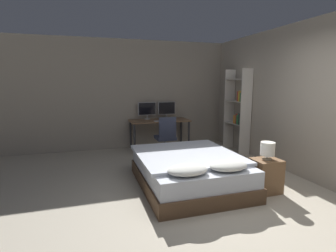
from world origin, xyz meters
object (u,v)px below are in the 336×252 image
at_px(bed, 189,170).
at_px(office_chair, 166,141).
at_px(monitor_right, 167,109).
at_px(keyboard, 162,121).
at_px(monitor_left, 147,109).
at_px(nightstand, 266,176).
at_px(bookshelf, 239,109).
at_px(bedside_lamp, 268,149).
at_px(desk, 159,123).
at_px(computer_mouse, 173,120).

distance_m(bed, office_chair, 1.69).
relative_size(monitor_right, keyboard, 1.24).
bearing_deg(office_chair, monitor_left, 100.72).
height_order(nightstand, keyboard, keyboard).
relative_size(monitor_left, bookshelf, 0.24).
distance_m(bed, monitor_right, 2.82).
bearing_deg(office_chair, nightstand, -68.03).
relative_size(bedside_lamp, office_chair, 0.29).
distance_m(desk, monitor_right, 0.48).
relative_size(desk, office_chair, 1.59).
xyz_separation_m(desk, computer_mouse, (0.28, -0.22, 0.11)).
distance_m(bedside_lamp, bookshelf, 2.35).
relative_size(nightstand, desk, 0.35).
distance_m(bed, computer_mouse, 2.34).
xyz_separation_m(nightstand, monitor_right, (-0.58, 3.26, 0.72)).
height_order(bed, desk, desk).
relative_size(monitor_right, office_chair, 0.50).
bearing_deg(bed, nightstand, -29.12).
distance_m(keyboard, bookshelf, 1.84).
bearing_deg(monitor_right, bookshelf, -37.54).
bearing_deg(computer_mouse, bed, -101.77).
xyz_separation_m(nightstand, bookshelf, (0.85, 2.16, 0.79)).
height_order(nightstand, bedside_lamp, bedside_lamp).
relative_size(monitor_left, monitor_right, 1.00).
distance_m(nightstand, desk, 3.17).
bearing_deg(monitor_right, computer_mouse, -87.49).
bearing_deg(keyboard, office_chair, -97.16).
bearing_deg(monitor_right, office_chair, -108.14).
distance_m(nightstand, bookshelf, 2.45).
bearing_deg(bedside_lamp, office_chair, 111.97).
relative_size(bed, desk, 1.32).
bearing_deg(keyboard, bookshelf, -21.16).
height_order(bed, monitor_left, monitor_left).
height_order(bedside_lamp, computer_mouse, bedside_lamp).
distance_m(nightstand, keyboard, 2.97).
height_order(bedside_lamp, keyboard, bedside_lamp).
bearing_deg(bed, keyboard, 85.19).
relative_size(bedside_lamp, desk, 0.18).
bearing_deg(computer_mouse, bedside_lamp, -78.64).
distance_m(bedside_lamp, monitor_right, 3.33).
height_order(bed, nightstand, bed).
xyz_separation_m(desk, monitor_left, (-0.26, 0.23, 0.33)).
distance_m(nightstand, bedside_lamp, 0.42).
xyz_separation_m(monitor_right, bookshelf, (1.44, -1.10, 0.07)).
bearing_deg(keyboard, bed, -94.81).
bearing_deg(bedside_lamp, computer_mouse, 101.36).
bearing_deg(nightstand, bookshelf, 68.44).
height_order(bed, monitor_right, monitor_right).
bearing_deg(monitor_left, office_chair, -79.28).
bearing_deg(monitor_right, keyboard, -119.94).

